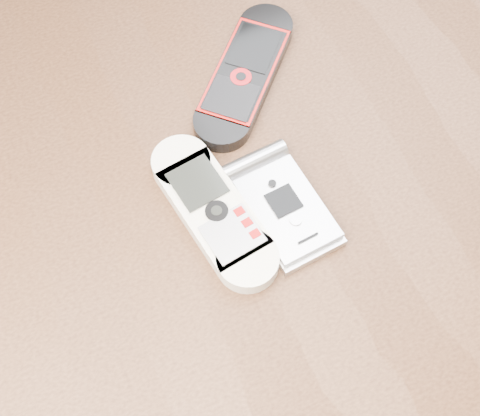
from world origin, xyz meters
name	(u,v)px	position (x,y,z in m)	size (l,w,h in m)	color
ground	(238,394)	(0.00, 0.00, 0.00)	(4.00, 4.00, 0.00)	#472B19
table	(235,262)	(0.00, 0.00, 0.64)	(1.20, 0.80, 0.75)	black
nokia_white	(213,210)	(-0.02, 0.01, 0.76)	(0.05, 0.16, 0.02)	white
nokia_black_red	(245,74)	(0.07, 0.13, 0.76)	(0.05, 0.17, 0.02)	black
motorola_razr	(285,208)	(0.04, -0.01, 0.76)	(0.06, 0.12, 0.02)	silver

